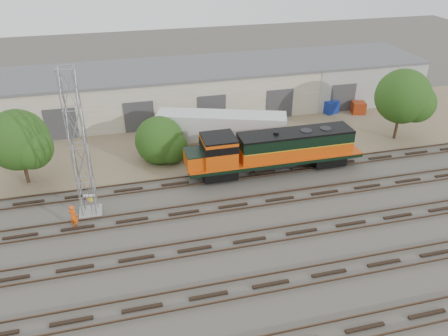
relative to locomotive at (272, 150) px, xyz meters
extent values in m
plane|color=#47423A|center=(-4.80, -6.00, -2.24)|extent=(140.00, 140.00, 0.00)
cube|color=#726047|center=(-4.80, 9.00, -2.23)|extent=(80.00, 16.00, 0.02)
cube|color=#4C3828|center=(-4.80, -17.25, -2.03)|extent=(80.00, 0.08, 0.14)
cube|color=black|center=(-4.80, -13.50, -2.17)|extent=(80.00, 2.40, 0.14)
cube|color=#4C3828|center=(-4.80, -14.25, -2.03)|extent=(80.00, 0.08, 0.14)
cube|color=#4C3828|center=(-4.80, -12.75, -2.03)|extent=(80.00, 0.08, 0.14)
cube|color=black|center=(-4.80, -9.00, -2.17)|extent=(80.00, 2.40, 0.14)
cube|color=#4C3828|center=(-4.80, -9.75, -2.03)|extent=(80.00, 0.08, 0.14)
cube|color=#4C3828|center=(-4.80, -8.25, -2.03)|extent=(80.00, 0.08, 0.14)
cube|color=black|center=(-4.80, -4.50, -2.17)|extent=(80.00, 2.40, 0.14)
cube|color=#4C3828|center=(-4.80, -5.25, -2.03)|extent=(80.00, 0.08, 0.14)
cube|color=#4C3828|center=(-4.80, -3.75, -2.03)|extent=(80.00, 0.08, 0.14)
cube|color=black|center=(-4.80, 0.00, -2.17)|extent=(80.00, 2.40, 0.14)
cube|color=#4C3828|center=(-4.80, -0.75, -2.03)|extent=(80.00, 0.08, 0.14)
cube|color=#4C3828|center=(-4.80, 0.75, -2.03)|extent=(80.00, 0.08, 0.14)
cube|color=beige|center=(-4.80, 17.00, 0.26)|extent=(58.00, 10.00, 5.00)
cube|color=#59595B|center=(-4.80, 17.00, 2.91)|extent=(58.40, 10.40, 0.30)
cube|color=#999993|center=(17.20, 11.95, 0.26)|extent=(14.00, 0.10, 5.00)
cube|color=#333335|center=(-18.80, 11.94, -0.54)|extent=(3.20, 0.12, 3.40)
cube|color=#333335|center=(-10.80, 11.94, -0.54)|extent=(3.20, 0.12, 3.40)
cube|color=#333335|center=(-2.80, 11.94, -0.54)|extent=(3.20, 0.12, 3.40)
cube|color=#333335|center=(5.20, 11.94, -0.54)|extent=(3.20, 0.12, 3.40)
cube|color=#333335|center=(13.20, 11.94, -0.54)|extent=(3.20, 0.12, 3.40)
cube|color=black|center=(-4.89, 0.00, -1.49)|extent=(3.01, 2.26, 0.94)
cube|color=black|center=(5.46, 0.00, -1.49)|extent=(3.01, 2.26, 0.94)
cube|color=black|center=(0.28, 0.00, -0.85)|extent=(15.99, 2.82, 0.33)
cylinder|color=black|center=(0.28, 0.00, -1.44)|extent=(3.95, 1.03, 1.03)
cube|color=#C34309|center=(2.16, 0.00, -0.12)|extent=(10.35, 2.45, 1.13)
cube|color=black|center=(2.16, 0.00, 0.91)|extent=(10.35, 2.45, 0.94)
cube|color=black|center=(2.16, 0.00, 1.48)|extent=(10.35, 2.45, 0.19)
cube|color=#C34309|center=(-4.89, 0.00, 0.54)|extent=(2.82, 2.82, 2.45)
cube|color=black|center=(-4.89, 0.00, 1.83)|extent=(2.82, 2.82, 0.15)
cube|color=#C34309|center=(-7.06, 0.00, -0.03)|extent=(1.51, 2.26, 1.32)
cube|color=gray|center=(-15.87, -2.65, -2.14)|extent=(1.71, 1.71, 0.20)
cylinder|color=gray|center=(-16.40, -2.13, 3.68)|extent=(0.09, 0.09, 11.43)
cylinder|color=gray|center=(-15.35, -2.13, 3.68)|extent=(0.09, 0.09, 11.43)
cylinder|color=gray|center=(-16.40, -3.18, 3.68)|extent=(0.09, 0.09, 11.43)
cylinder|color=gray|center=(-15.35, -3.18, 3.68)|extent=(0.09, 0.09, 11.43)
cylinder|color=gray|center=(-15.72, -3.17, -1.19)|extent=(0.07, 0.07, 2.09)
cube|color=white|center=(-15.72, -3.17, -0.29)|extent=(0.85, 0.16, 0.21)
cube|color=yellow|center=(-15.72, -3.17, -0.67)|extent=(0.43, 0.10, 0.33)
imported|color=#FC540E|center=(-16.96, -4.23, -1.27)|extent=(0.84, 0.77, 1.93)
cube|color=silver|center=(-3.28, 5.57, 0.31)|extent=(12.63, 6.45, 2.60)
cube|color=black|center=(1.35, 3.97, -1.76)|extent=(2.97, 3.03, 0.96)
cube|color=black|center=(-8.14, 6.24, -1.61)|extent=(0.14, 0.14, 1.25)
cube|color=black|center=(-7.51, 8.05, -1.61)|extent=(0.14, 0.14, 1.25)
cube|color=navy|center=(11.67, 11.89, -1.49)|extent=(1.94, 1.87, 1.50)
cube|color=maroon|center=(14.83, 10.85, -1.54)|extent=(1.77, 1.70, 1.40)
cylinder|color=#382619|center=(-21.23, 3.45, -1.06)|extent=(0.32, 0.32, 2.35)
sphere|color=#1F4413|center=(-21.23, 3.45, 1.91)|extent=(5.14, 5.14, 5.14)
sphere|color=#1F4413|center=(-20.20, 2.68, 1.40)|extent=(3.60, 3.60, 3.60)
cylinder|color=#382619|center=(-9.44, 4.94, -2.03)|extent=(0.31, 0.31, 0.42)
sphere|color=#1F4413|center=(-9.44, 4.94, -0.21)|extent=(4.59, 4.59, 4.59)
sphere|color=#1F4413|center=(-8.52, 4.25, -0.67)|extent=(3.21, 3.21, 3.21)
cylinder|color=#382619|center=(15.04, 3.57, -0.86)|extent=(0.32, 0.32, 2.75)
sphere|color=#1F4413|center=(15.04, 3.57, 2.44)|extent=(5.51, 5.51, 5.51)
sphere|color=#1F4413|center=(16.14, 2.75, 1.89)|extent=(3.85, 3.85, 3.85)
camera|label=1|loc=(-12.62, -32.48, 17.64)|focal=35.00mm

